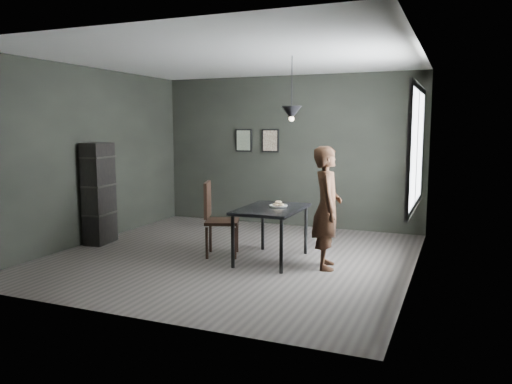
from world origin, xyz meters
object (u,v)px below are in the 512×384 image
at_px(white_plate, 278,206).
at_px(wood_chair, 215,214).
at_px(shelf_unit, 99,193).
at_px(woman, 327,208).
at_px(pendant_lamp, 292,113).
at_px(cafe_table, 271,213).

bearing_deg(white_plate, wood_chair, -169.17).
bearing_deg(shelf_unit, woman, -6.94).
bearing_deg(white_plate, woman, -14.01).
xyz_separation_m(woman, pendant_lamp, (-0.55, 0.16, 1.24)).
xyz_separation_m(cafe_table, shelf_unit, (-2.92, -0.05, 0.13)).
bearing_deg(pendant_lamp, white_plate, 172.37).
height_order(wood_chair, shelf_unit, shelf_unit).
xyz_separation_m(white_plate, shelf_unit, (-2.98, -0.18, 0.05)).
xyz_separation_m(white_plate, wood_chair, (-0.90, -0.17, -0.14)).
bearing_deg(cafe_table, white_plate, 64.83).
xyz_separation_m(woman, shelf_unit, (-3.72, 0.01, -0.00)).
xyz_separation_m(white_plate, woman, (0.74, -0.19, 0.05)).
relative_size(cafe_table, woman, 0.74).
distance_m(white_plate, woman, 0.77).
bearing_deg(wood_chair, white_plate, -9.47).
distance_m(shelf_unit, pendant_lamp, 3.41).
bearing_deg(pendant_lamp, shelf_unit, -177.27).
bearing_deg(shelf_unit, wood_chair, -6.69).
relative_size(woman, shelf_unit, 1.00).
xyz_separation_m(wood_chair, shelf_unit, (-2.08, -0.00, 0.19)).
height_order(wood_chair, pendant_lamp, pendant_lamp).
distance_m(wood_chair, pendant_lamp, 1.81).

